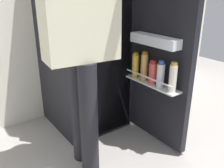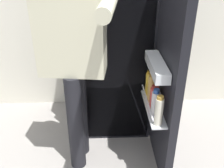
# 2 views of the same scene
# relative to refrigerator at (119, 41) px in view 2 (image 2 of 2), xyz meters

# --- Properties ---
(ground_plane) EXTENTS (5.92, 5.92, 0.00)m
(ground_plane) POSITION_rel_refrigerator_xyz_m (-0.03, -0.52, -0.84)
(ground_plane) COLOR gray
(refrigerator) EXTENTS (0.65, 1.23, 1.68)m
(refrigerator) POSITION_rel_refrigerator_xyz_m (0.00, 0.00, 0.00)
(refrigerator) COLOR black
(refrigerator) RESTS_ON ground_plane
(person) EXTENTS (0.54, 0.77, 1.58)m
(person) POSITION_rel_refrigerator_xyz_m (-0.33, -0.50, 0.11)
(person) COLOR black
(person) RESTS_ON ground_plane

